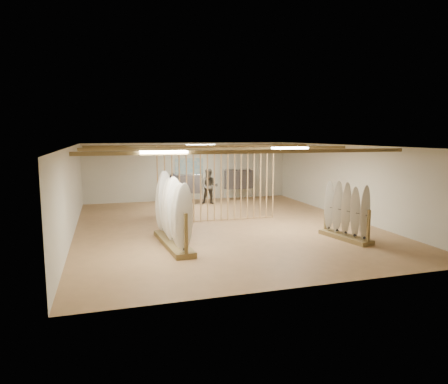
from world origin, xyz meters
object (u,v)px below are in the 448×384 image
object	(u,v)px
clothing_rack_a	(188,184)
shopper_a	(173,191)
rack_left	(173,222)
clothing_rack_b	(239,179)
rack_right	(346,220)
shopper_b	(209,184)

from	to	relation	value
clothing_rack_a	shopper_a	distance (m)	2.35
clothing_rack_a	shopper_a	bearing A→B (deg)	-95.83
shopper_a	rack_left	bearing A→B (deg)	105.72
clothing_rack_b	shopper_a	world-z (taller)	shopper_a
shopper_a	clothing_rack_b	bearing A→B (deg)	-120.50
clothing_rack_a	shopper_a	world-z (taller)	shopper_a
shopper_a	rack_right	bearing A→B (deg)	154.20
rack_right	clothing_rack_b	distance (m)	7.96
clothing_rack_a	shopper_b	bearing A→B (deg)	4.04
rack_left	shopper_b	distance (m)	7.06
rack_right	clothing_rack_a	world-z (taller)	rack_right
clothing_rack_a	rack_left	bearing A→B (deg)	-85.00
clothing_rack_a	shopper_b	distance (m)	1.01
rack_right	clothing_rack_a	size ratio (longest dim) A/B	1.34
clothing_rack_a	rack_right	bearing A→B (deg)	-46.01
clothing_rack_a	shopper_a	size ratio (longest dim) A/B	0.77
rack_right	shopper_b	distance (m)	7.68
shopper_b	rack_right	bearing A→B (deg)	-54.41
shopper_a	shopper_b	distance (m)	2.71
clothing_rack_b	shopper_a	bearing A→B (deg)	-152.52
rack_left	rack_right	bearing A→B (deg)	-13.41
shopper_a	clothing_rack_a	bearing A→B (deg)	-90.48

